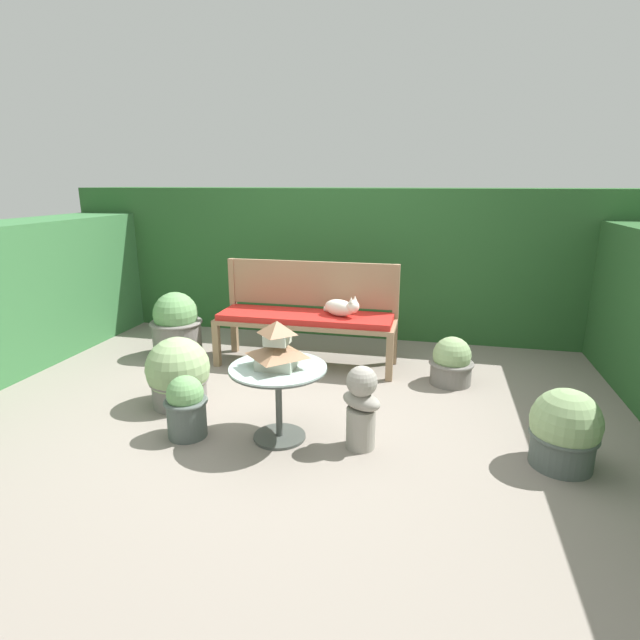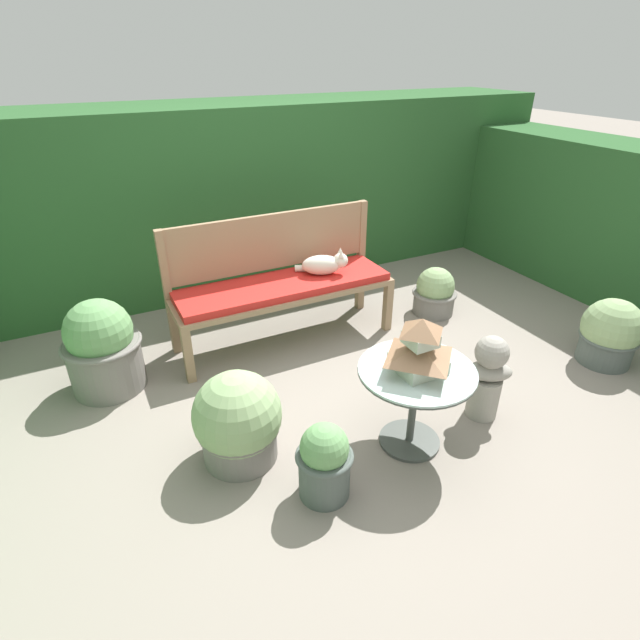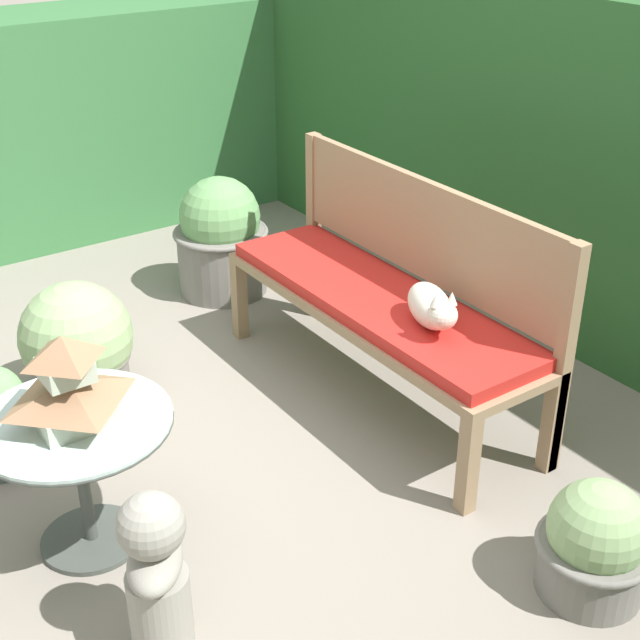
{
  "view_description": "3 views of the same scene",
  "coord_description": "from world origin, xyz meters",
  "px_view_note": "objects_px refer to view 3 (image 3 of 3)",
  "views": [
    {
      "loc": [
        0.97,
        -3.41,
        1.68
      ],
      "look_at": [
        0.11,
        0.31,
        0.62
      ],
      "focal_mm": 28.0,
      "sensor_mm": 36.0,
      "label": 1
    },
    {
      "loc": [
        -1.46,
        -2.24,
        2.04
      ],
      "look_at": [
        -0.17,
        0.31,
        0.48
      ],
      "focal_mm": 28.0,
      "sensor_mm": 36.0,
      "label": 2
    },
    {
      "loc": [
        2.45,
        -1.21,
        2.16
      ],
      "look_at": [
        -0.04,
        0.53,
        0.55
      ],
      "focal_mm": 50.0,
      "sensor_mm": 36.0,
      "label": 3
    }
  ],
  "objects_px": {
    "potted_plant_table_near": "(78,346)",
    "pagoda_birdhouse": "(68,385)",
    "patio_table": "(78,447)",
    "potted_plant_table_far": "(221,239)",
    "garden_bench": "(378,308)",
    "cat": "(432,307)",
    "potted_plant_bench_left": "(595,544)",
    "garden_bust": "(156,570)"
  },
  "relations": [
    {
      "from": "garden_bench",
      "to": "potted_plant_table_far",
      "type": "distance_m",
      "value": 1.32
    },
    {
      "from": "garden_bench",
      "to": "pagoda_birdhouse",
      "type": "distance_m",
      "value": 1.44
    },
    {
      "from": "cat",
      "to": "potted_plant_bench_left",
      "type": "height_order",
      "value": "cat"
    },
    {
      "from": "garden_bench",
      "to": "pagoda_birdhouse",
      "type": "relative_size",
      "value": 5.14
    },
    {
      "from": "cat",
      "to": "pagoda_birdhouse",
      "type": "distance_m",
      "value": 1.41
    },
    {
      "from": "cat",
      "to": "patio_table",
      "type": "height_order",
      "value": "cat"
    },
    {
      "from": "patio_table",
      "to": "potted_plant_bench_left",
      "type": "distance_m",
      "value": 1.71
    },
    {
      "from": "cat",
      "to": "potted_plant_table_far",
      "type": "distance_m",
      "value": 1.68
    },
    {
      "from": "garden_bench",
      "to": "potted_plant_table_near",
      "type": "distance_m",
      "value": 1.31
    },
    {
      "from": "patio_table",
      "to": "potted_plant_table_near",
      "type": "height_order",
      "value": "potted_plant_table_near"
    },
    {
      "from": "potted_plant_bench_left",
      "to": "potted_plant_table_near",
      "type": "bearing_deg",
      "value": -156.25
    },
    {
      "from": "potted_plant_table_far",
      "to": "potted_plant_table_near",
      "type": "xyz_separation_m",
      "value": [
        0.58,
        -1.04,
        -0.06
      ]
    },
    {
      "from": "patio_table",
      "to": "potted_plant_bench_left",
      "type": "xyz_separation_m",
      "value": [
        1.15,
        1.25,
        -0.22
      ]
    },
    {
      "from": "patio_table",
      "to": "potted_plant_table_near",
      "type": "relative_size",
      "value": 1.2
    },
    {
      "from": "cat",
      "to": "potted_plant_table_near",
      "type": "distance_m",
      "value": 1.55
    },
    {
      "from": "potted_plant_table_far",
      "to": "potted_plant_table_near",
      "type": "height_order",
      "value": "potted_plant_table_far"
    },
    {
      "from": "potted_plant_table_far",
      "to": "garden_bench",
      "type": "bearing_deg",
      "value": 1.29
    },
    {
      "from": "garden_bust",
      "to": "potted_plant_bench_left",
      "type": "distance_m",
      "value": 1.39
    },
    {
      "from": "potted_plant_table_far",
      "to": "potted_plant_table_near",
      "type": "bearing_deg",
      "value": -60.97
    },
    {
      "from": "patio_table",
      "to": "garden_bench",
      "type": "bearing_deg",
      "value": 97.35
    },
    {
      "from": "pagoda_birdhouse",
      "to": "garden_bust",
      "type": "distance_m",
      "value": 0.66
    },
    {
      "from": "cat",
      "to": "potted_plant_bench_left",
      "type": "bearing_deg",
      "value": 13.71
    },
    {
      "from": "garden_bust",
      "to": "potted_plant_table_far",
      "type": "xyz_separation_m",
      "value": [
        -2.05,
        1.37,
        0.01
      ]
    },
    {
      "from": "potted_plant_table_far",
      "to": "patio_table",
      "type": "bearing_deg",
      "value": -42.64
    },
    {
      "from": "patio_table",
      "to": "pagoda_birdhouse",
      "type": "bearing_deg",
      "value": 0.0
    },
    {
      "from": "potted_plant_bench_left",
      "to": "garden_bench",
      "type": "bearing_deg",
      "value": 173.26
    },
    {
      "from": "cat",
      "to": "potted_plant_table_near",
      "type": "relative_size",
      "value": 0.68
    },
    {
      "from": "patio_table",
      "to": "potted_plant_table_far",
      "type": "xyz_separation_m",
      "value": [
        -1.5,
        1.38,
        -0.1
      ]
    },
    {
      "from": "garden_bench",
      "to": "garden_bust",
      "type": "bearing_deg",
      "value": -62.32
    },
    {
      "from": "garden_bench",
      "to": "garden_bust",
      "type": "xyz_separation_m",
      "value": [
        0.74,
        -1.4,
        -0.14
      ]
    },
    {
      "from": "cat",
      "to": "garden_bust",
      "type": "distance_m",
      "value": 1.48
    },
    {
      "from": "potted_plant_table_near",
      "to": "garden_bench",
      "type": "bearing_deg",
      "value": 55.34
    },
    {
      "from": "potted_plant_table_far",
      "to": "garden_bust",
      "type": "bearing_deg",
      "value": -33.8
    },
    {
      "from": "garden_bench",
      "to": "garden_bust",
      "type": "relative_size",
      "value": 2.98
    },
    {
      "from": "garden_bench",
      "to": "patio_table",
      "type": "distance_m",
      "value": 1.42
    },
    {
      "from": "patio_table",
      "to": "pagoda_birdhouse",
      "type": "distance_m",
      "value": 0.24
    },
    {
      "from": "pagoda_birdhouse",
      "to": "garden_bench",
      "type": "bearing_deg",
      "value": 97.35
    },
    {
      "from": "garden_bench",
      "to": "potted_plant_table_far",
      "type": "xyz_separation_m",
      "value": [
        -1.32,
        -0.03,
        -0.13
      ]
    },
    {
      "from": "cat",
      "to": "potted_plant_bench_left",
      "type": "xyz_separation_m",
      "value": [
        0.99,
        -0.15,
        -0.39
      ]
    },
    {
      "from": "potted_plant_table_far",
      "to": "cat",
      "type": "bearing_deg",
      "value": 0.81
    },
    {
      "from": "potted_plant_table_near",
      "to": "pagoda_birdhouse",
      "type": "bearing_deg",
      "value": -20.26
    },
    {
      "from": "garden_bench",
      "to": "potted_plant_bench_left",
      "type": "distance_m",
      "value": 1.36
    }
  ]
}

